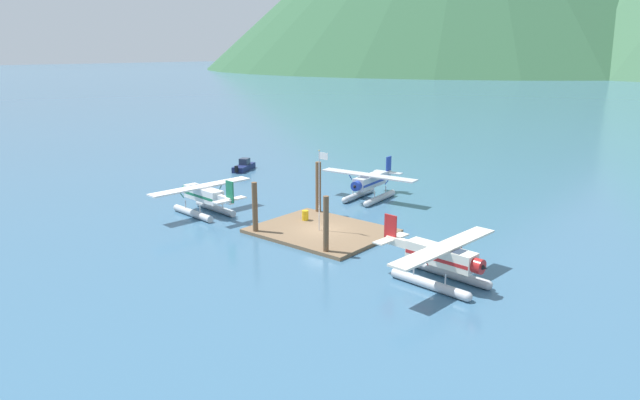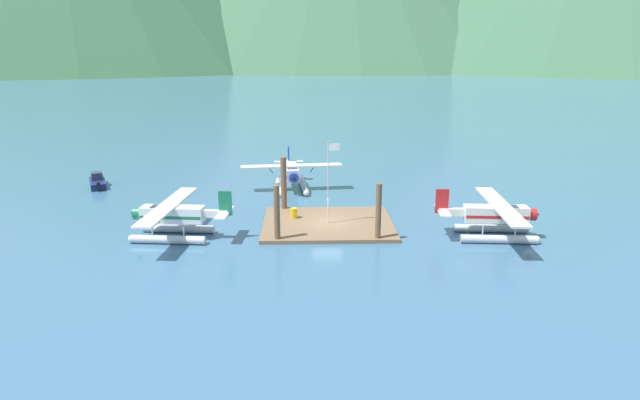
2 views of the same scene
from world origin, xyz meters
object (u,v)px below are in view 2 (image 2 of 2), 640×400
seaplane_silver_bow_left (292,175)px  seaplane_white_port_aft (172,219)px  seaplane_cream_stbd_aft (496,218)px  fuel_drum (294,213)px  boat_navy_open_west (98,182)px  flagpole (330,174)px

seaplane_silver_bow_left → seaplane_white_port_aft: same height
seaplane_cream_stbd_aft → seaplane_white_port_aft: same height
seaplane_cream_stbd_aft → seaplane_silver_bow_left: bearing=137.2°
fuel_drum → boat_navy_open_west: boat_navy_open_west is taller
flagpole → seaplane_white_port_aft: bearing=-169.1°
seaplane_silver_bow_left → seaplane_cream_stbd_aft: bearing=-42.8°
seaplane_cream_stbd_aft → seaplane_white_port_aft: 24.90m
seaplane_cream_stbd_aft → seaplane_white_port_aft: bearing=178.6°
flagpole → seaplane_cream_stbd_aft: bearing=-13.1°
flagpole → fuel_drum: flagpole is taller
flagpole → fuel_drum: size_ratio=7.73×
flagpole → seaplane_white_port_aft: 12.74m
flagpole → seaplane_cream_stbd_aft: (12.70, -2.95, -2.90)m
flagpole → boat_navy_open_west: 28.21m
seaplane_cream_stbd_aft → seaplane_silver_bow_left: 21.94m
seaplane_white_port_aft → boat_navy_open_west: seaplane_white_port_aft is taller
seaplane_silver_bow_left → boat_navy_open_west: seaplane_silver_bow_left is taller
fuel_drum → boat_navy_open_west: (-21.27, 12.44, -0.25)m
seaplane_cream_stbd_aft → seaplane_silver_bow_left: size_ratio=1.00×
seaplane_cream_stbd_aft → boat_navy_open_west: size_ratio=2.29×
flagpole → boat_navy_open_west: (-24.21, 13.92, -3.99)m
fuel_drum → seaplane_white_port_aft: bearing=-157.6°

